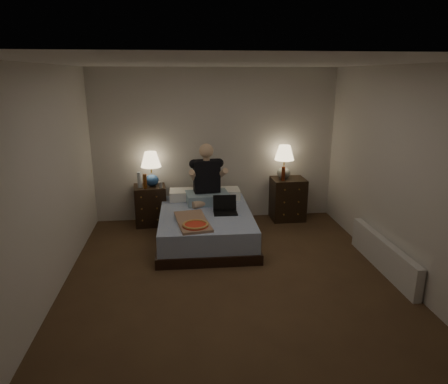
{
  "coord_description": "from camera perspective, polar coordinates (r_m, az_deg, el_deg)",
  "views": [
    {
      "loc": [
        -0.57,
        -4.26,
        2.39
      ],
      "look_at": [
        0.0,
        0.9,
        0.85
      ],
      "focal_mm": 32.0,
      "sensor_mm": 36.0,
      "label": 1
    }
  ],
  "objects": [
    {
      "name": "soda_can",
      "position": [
        6.41,
        -9.08,
        1.0
      ],
      "size": [
        0.07,
        0.07,
        0.1
      ],
      "primitive_type": "cylinder",
      "color": "#B8B7B2",
      "rests_on": "nightstand_left"
    },
    {
      "name": "lamp_right",
      "position": [
        6.69,
        8.58,
        4.25
      ],
      "size": [
        0.36,
        0.36,
        0.56
      ],
      "primitive_type": null,
      "rotation": [
        0.0,
        0.0,
        0.13
      ],
      "color": "gray",
      "rests_on": "nightstand_right"
    },
    {
      "name": "pizza_box",
      "position": [
        5.26,
        -4.11,
        -4.81
      ],
      "size": [
        0.52,
        0.81,
        0.08
      ],
      "primitive_type": null,
      "rotation": [
        0.0,
        0.0,
        0.16
      ],
      "color": "#A57E63",
      "rests_on": "bed"
    },
    {
      "name": "beer_bottle_left",
      "position": [
        6.42,
        -11.22,
        1.51
      ],
      "size": [
        0.06,
        0.06,
        0.23
      ],
      "primitive_type": "cylinder",
      "color": "#61300D",
      "rests_on": "nightstand_left"
    },
    {
      "name": "lamp_left",
      "position": [
        6.5,
        -10.35,
        3.24
      ],
      "size": [
        0.36,
        0.36,
        0.56
      ],
      "primitive_type": null,
      "rotation": [
        0.0,
        0.0,
        -0.15
      ],
      "color": "#254C8B",
      "rests_on": "nightstand_left"
    },
    {
      "name": "wall_back",
      "position": [
        6.64,
        -1.29,
        6.62
      ],
      "size": [
        4.0,
        0.0,
        2.5
      ],
      "primitive_type": "cube",
      "rotation": [
        1.57,
        0.0,
        0.0
      ],
      "color": "silver",
      "rests_on": "ground"
    },
    {
      "name": "wall_left",
      "position": [
        4.64,
        -24.02,
        0.82
      ],
      "size": [
        0.0,
        4.5,
        2.5
      ],
      "primitive_type": "cube",
      "rotation": [
        1.57,
        0.0,
        1.57
      ],
      "color": "silver",
      "rests_on": "ground"
    },
    {
      "name": "nightstand_right",
      "position": [
        6.87,
        9.04,
        -0.93
      ],
      "size": [
        0.55,
        0.5,
        0.71
      ],
      "primitive_type": "cube",
      "rotation": [
        0.0,
        0.0,
        0.02
      ],
      "color": "black",
      "rests_on": "floor"
    },
    {
      "name": "person",
      "position": [
        6.17,
        -2.43,
        2.59
      ],
      "size": [
        0.7,
        0.58,
        0.93
      ],
      "primitive_type": null,
      "rotation": [
        0.0,
        0.0,
        0.09
      ],
      "color": "black",
      "rests_on": "bed"
    },
    {
      "name": "water_bottle",
      "position": [
        6.49,
        -11.97,
        1.72
      ],
      "size": [
        0.07,
        0.07,
        0.25
      ],
      "primitive_type": "cylinder",
      "color": "silver",
      "rests_on": "nightstand_left"
    },
    {
      "name": "wall_right",
      "position": [
        5.11,
        24.12,
        2.15
      ],
      "size": [
        0.0,
        4.5,
        2.5
      ],
      "primitive_type": "cube",
      "rotation": [
        1.57,
        0.0,
        -1.57
      ],
      "color": "silver",
      "rests_on": "ground"
    },
    {
      "name": "radiator",
      "position": [
        5.47,
        21.79,
        -8.36
      ],
      "size": [
        0.1,
        1.6,
        0.4
      ],
      "primitive_type": "cube",
      "color": "silver",
      "rests_on": "floor"
    },
    {
      "name": "laptop",
      "position": [
        5.77,
        0.2,
        -1.96
      ],
      "size": [
        0.34,
        0.29,
        0.24
      ],
      "primitive_type": null,
      "rotation": [
        0.0,
        0.0,
        -0.02
      ],
      "color": "black",
      "rests_on": "bed"
    },
    {
      "name": "wall_front",
      "position": [
        2.39,
        8.56,
        -12.28
      ],
      "size": [
        4.0,
        0.0,
        2.5
      ],
      "primitive_type": "cube",
      "rotation": [
        -1.57,
        0.0,
        0.0
      ],
      "color": "silver",
      "rests_on": "ground"
    },
    {
      "name": "beer_bottle_right",
      "position": [
        6.59,
        8.47,
        2.61
      ],
      "size": [
        0.06,
        0.06,
        0.23
      ],
      "primitive_type": "cylinder",
      "color": "#5C210D",
      "rests_on": "nightstand_right"
    },
    {
      "name": "ceiling",
      "position": [
        4.3,
        1.39,
        17.96
      ],
      "size": [
        4.0,
        4.5,
        0.0
      ],
      "primitive_type": "cube",
      "rotation": [
        3.14,
        0.0,
        0.0
      ],
      "color": "white",
      "rests_on": "ground"
    },
    {
      "name": "bed",
      "position": [
        5.95,
        -2.62,
        -4.89
      ],
      "size": [
        1.35,
        1.79,
        0.44
      ],
      "primitive_type": "cube",
      "rotation": [
        0.0,
        0.0,
        -0.01
      ],
      "color": "#5C78B8",
      "rests_on": "floor"
    },
    {
      "name": "floor",
      "position": [
        4.92,
        1.18,
        -12.55
      ],
      "size": [
        4.0,
        4.5,
        0.0
      ],
      "primitive_type": "cube",
      "color": "brown",
      "rests_on": "ground"
    },
    {
      "name": "nightstand_left",
      "position": [
        6.66,
        -10.46,
        -1.83
      ],
      "size": [
        0.54,
        0.49,
        0.65
      ],
      "primitive_type": "cube",
      "rotation": [
        0.0,
        0.0,
        0.1
      ],
      "color": "black",
      "rests_on": "floor"
    }
  ]
}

